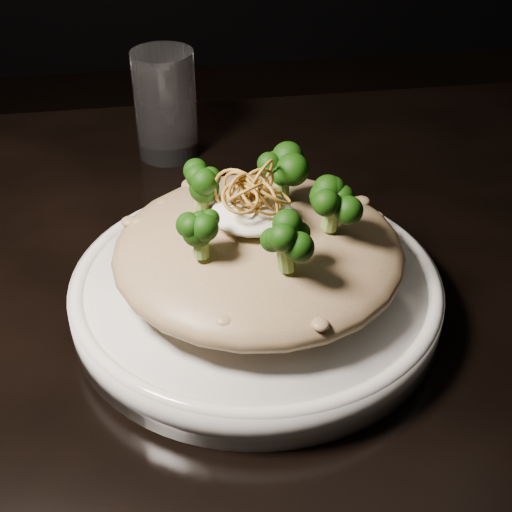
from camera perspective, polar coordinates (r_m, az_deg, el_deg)
The scene contains 7 objects.
table at distance 0.70m, azimuth -6.47°, elevation -7.74°, with size 1.10×0.80×0.75m.
plate at distance 0.61m, azimuth 0.00°, elevation -2.97°, with size 0.31×0.31×0.03m, color silver.
risotto at distance 0.59m, azimuth 0.20°, elevation 0.46°, with size 0.24×0.24×0.05m, color brown.
broccoli at distance 0.55m, azimuth 0.36°, elevation 4.66°, with size 0.16×0.16×0.06m, color black, non-canonical shape.
cheese at distance 0.57m, azimuth -0.32°, elevation 3.49°, with size 0.07×0.07×0.02m, color white.
shallots at distance 0.55m, azimuth -0.29°, elevation 5.73°, with size 0.06×0.06×0.04m, color #93611F, non-canonical shape.
drinking_glass at distance 0.84m, azimuth -7.25°, elevation 11.91°, with size 0.07×0.07×0.12m, color silver.
Camera 1 is at (-0.00, -0.51, 1.15)m, focal length 50.00 mm.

